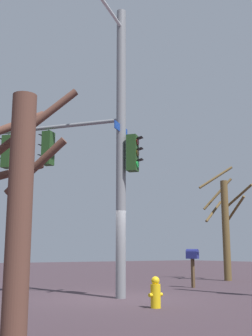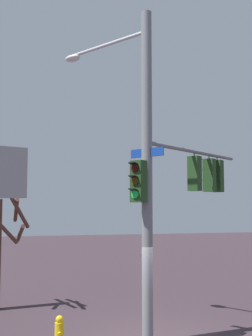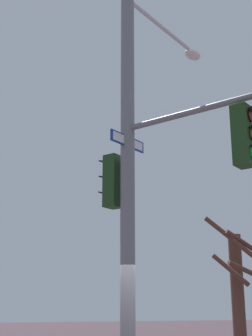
{
  "view_description": "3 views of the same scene",
  "coord_description": "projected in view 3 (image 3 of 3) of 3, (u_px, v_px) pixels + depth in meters",
  "views": [
    {
      "loc": [
        -6.98,
        -10.63,
        1.31
      ],
      "look_at": [
        0.65,
        0.43,
        3.94
      ],
      "focal_mm": 45.78,
      "sensor_mm": 36.0,
      "label": 1
    },
    {
      "loc": [
        10.83,
        -3.37,
        3.59
      ],
      "look_at": [
        -0.28,
        -0.6,
        4.62
      ],
      "focal_mm": 44.49,
      "sensor_mm": 36.0,
      "label": 2
    },
    {
      "loc": [
        2.82,
        8.87,
        1.8
      ],
      "look_at": [
        0.06,
        -0.34,
        4.51
      ],
      "focal_mm": 51.19,
      "sensor_mm": 36.0,
      "label": 3
    }
  ],
  "objects": [
    {
      "name": "main_signal_pole_assembly",
      "position": [
        171.0,
        147.0,
        9.36
      ],
      "size": [
        3.61,
        6.3,
        8.98
      ],
      "rotation": [
        0.0,
        0.0,
        2.2
      ],
      "color": "slate",
      "rests_on": "ground"
    },
    {
      "name": "bare_tree_across_street",
      "position": [
        239.0,
        292.0,
        14.1
      ],
      "size": [
        2.11,
        1.37,
        4.27
      ],
      "color": "brown",
      "rests_on": "ground"
    }
  ]
}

